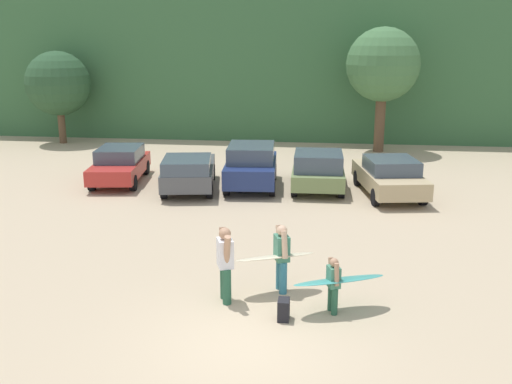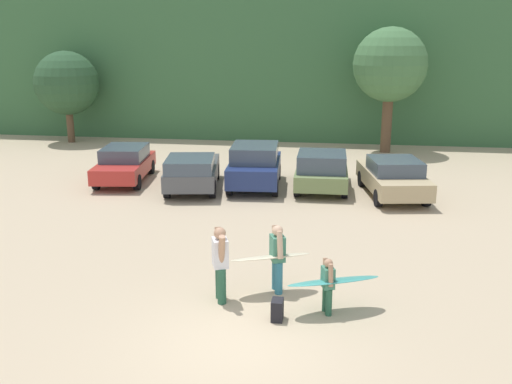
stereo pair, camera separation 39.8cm
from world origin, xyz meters
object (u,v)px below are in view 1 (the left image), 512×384
Objects in this scene: parked_car_olive_green at (318,170)px; surfboard_teal at (339,280)px; person_companion at (225,260)px; parked_car_red at (120,164)px; parked_car_navy at (251,165)px; person_adult at (282,254)px; person_child at (333,282)px; parked_car_tan at (389,176)px; parked_car_dark_gray at (189,171)px; surfboard_cream at (275,257)px; backpack_dropped at (284,310)px.

parked_car_olive_green is 1.92× the size of surfboard_teal.
parked_car_red is at bearing -79.76° from person_companion.
parked_car_navy is 10.14m from person_companion.
person_adult is 1.51m from person_child.
person_child is at bearing 9.26° from surfboard_teal.
person_companion is 2.50m from surfboard_teal.
parked_car_navy is 0.89× the size of parked_car_tan.
parked_car_olive_green is (8.05, -0.19, 0.04)m from parked_car_red.
surfboard_teal is (5.60, -9.50, -0.05)m from parked_car_dark_gray.
person_child is at bearing 152.99° from person_companion.
parked_car_tan is at bearing -134.37° from surfboard_cream.
person_companion is (-4.47, -9.58, 0.23)m from parked_car_tan.
parked_car_tan is 2.37× the size of surfboard_cream.
person_companion reaches higher than parked_car_red.
person_companion is at bearing -171.18° from parked_car_dark_gray.
backpack_dropped is at bearing 131.33° from person_companion.
parked_car_olive_green is 9.46m from person_adult.
parked_car_olive_green is 10.28m from person_companion.
person_adult is (1.98, -9.43, 0.02)m from parked_car_navy.
person_companion reaches higher than person_adult.
person_child is 2.39m from person_companion.
surfboard_teal reaches higher than backpack_dropped.
person_child reaches higher than surfboard_teal.
parked_car_dark_gray is 2.15× the size of surfboard_teal.
person_companion is 1.70m from backpack_dropped.
surfboard_cream is at bearing -171.27° from person_companion.
parked_car_olive_green is at bearing -109.26° from surfboard_teal.
person_child is 0.58× the size of surfboard_teal.
parked_car_red is 5.44m from parked_car_navy.
person_child is at bearing -167.36° from parked_car_navy.
parked_car_tan is 2.17× the size of surfboard_teal.
parked_car_navy is at bearing 88.87° from parked_car_olive_green.
parked_car_red is 2.72× the size of person_adult.
parked_car_olive_green reaches higher than person_child.
person_child is 2.75× the size of backpack_dropped.
surfboard_cream is at bearing -173.39° from parked_car_navy.
backpack_dropped is (-1.13, -0.54, -0.49)m from surfboard_teal.
person_companion is at bearing -26.98° from surfboard_teal.
person_adult is 0.83× the size of surfboard_cream.
parked_car_dark_gray reaches higher than parked_car_red.
parked_car_dark_gray is 10.11× the size of backpack_dropped.
surfboard_cream is (-3.43, -8.99, 0.13)m from parked_car_tan.
parked_car_tan is at bearing -135.96° from person_companion.
parked_car_red reaches higher than backpack_dropped.
parked_car_dark_gray is 0.99× the size of parked_car_tan.
parked_car_olive_green is at bearing -121.14° from person_companion.
parked_car_red is 2.53× the size of person_companion.
parked_car_olive_green is at bearing -118.14° from surfboard_cream.
parked_car_navy is 9.69m from surfboard_cream.
parked_car_red is at bearing 83.66° from parked_car_navy.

